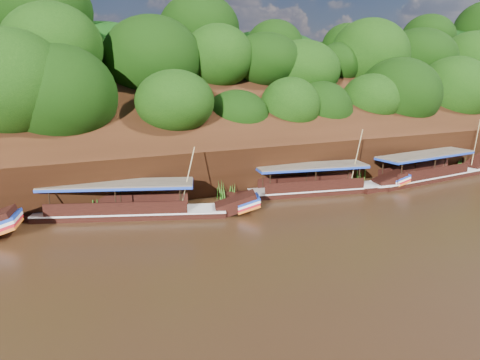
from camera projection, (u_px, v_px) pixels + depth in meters
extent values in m
plane|color=black|center=(365.00, 227.00, 27.74)|extent=(160.00, 160.00, 0.00)
cube|color=black|center=(248.00, 134.00, 41.01)|extent=(120.00, 16.12, 13.64)
cube|color=black|center=(208.00, 154.00, 50.66)|extent=(120.00, 24.00, 12.00)
ellipsoid|color=#19430B|center=(187.00, 140.00, 37.69)|extent=(18.00, 8.00, 6.40)
ellipsoid|color=#19430B|center=(217.00, 67.00, 45.83)|extent=(24.00, 11.00, 8.40)
ellipsoid|color=#19430B|center=(458.00, 123.00, 49.50)|extent=(18.00, 8.00, 6.00)
ellipsoid|color=#19430B|center=(470.00, 70.00, 58.90)|extent=(22.00, 10.00, 8.00)
cube|color=black|center=(429.00, 180.00, 39.31)|extent=(12.13, 3.28, 0.84)
cube|color=silver|center=(430.00, 175.00, 39.21)|extent=(12.13, 3.34, 0.09)
cube|color=black|center=(479.00, 164.00, 42.50)|extent=(2.97, 1.83, 1.63)
cube|color=#4F4438|center=(426.00, 154.00, 38.40)|extent=(9.57, 3.32, 0.11)
cube|color=#1937A3|center=(426.00, 155.00, 38.43)|extent=(9.57, 3.32, 0.17)
cylinder|color=tan|center=(476.00, 144.00, 40.83)|extent=(0.76, 0.96, 4.42)
cube|color=black|center=(319.00, 193.00, 35.24)|extent=(10.82, 3.92, 0.80)
cube|color=silver|center=(319.00, 188.00, 35.15)|extent=(10.84, 3.98, 0.09)
cube|color=black|center=(390.00, 180.00, 36.50)|extent=(2.76, 1.91, 1.50)
cube|color=#1937A3|center=(398.00, 176.00, 36.59)|extent=(1.57, 1.74, 0.55)
cube|color=red|center=(398.00, 180.00, 36.66)|extent=(1.57, 1.74, 0.55)
cube|color=#4F4438|center=(311.00, 166.00, 34.57)|extent=(8.61, 3.77, 0.11)
cube|color=#1937A3|center=(311.00, 167.00, 34.60)|extent=(8.61, 3.77, 0.16)
cylinder|color=tan|center=(356.00, 158.00, 34.74)|extent=(0.42, 0.70, 4.40)
cube|color=black|center=(131.00, 216.00, 29.73)|extent=(11.94, 5.91, 0.82)
cube|color=silver|center=(131.00, 211.00, 29.63)|extent=(11.96, 5.97, 0.09)
cube|color=black|center=(237.00, 204.00, 30.16)|extent=(3.15, 2.36, 1.61)
cube|color=#1937A3|center=(248.00, 200.00, 30.16)|extent=(1.91, 1.96, 0.60)
cube|color=red|center=(248.00, 204.00, 30.23)|extent=(1.91, 1.96, 0.60)
cube|color=#4F4438|center=(117.00, 183.00, 29.14)|extent=(9.59, 5.32, 0.11)
cube|color=#1937A3|center=(117.00, 185.00, 29.17)|extent=(9.59, 5.32, 0.16)
cylinder|color=tan|center=(187.00, 179.00, 29.28)|extent=(1.29, 0.61, 3.88)
cube|color=#1937A3|center=(4.00, 219.00, 25.87)|extent=(1.97, 2.20, 0.66)
cube|color=red|center=(5.00, 225.00, 25.96)|extent=(1.97, 2.20, 0.66)
cone|color=#2D6318|center=(93.00, 197.00, 30.49)|extent=(1.50, 1.50, 1.97)
cone|color=#2D6318|center=(227.00, 188.00, 33.90)|extent=(1.50, 1.50, 1.39)
cone|color=#2D6318|center=(290.00, 179.00, 36.30)|extent=(1.50, 1.50, 1.49)
cone|color=#2D6318|center=(358.00, 167.00, 38.90)|extent=(1.50, 1.50, 2.22)
cone|color=#2D6318|center=(416.00, 165.00, 41.28)|extent=(1.50, 1.50, 1.51)
cone|color=#2D6318|center=(459.00, 157.00, 43.83)|extent=(1.50, 1.50, 1.99)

